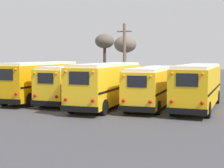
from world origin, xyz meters
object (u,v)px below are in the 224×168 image
object	(u,v)px
school_bus_3	(153,85)
utility_pole	(124,55)
bare_tree_2	(125,45)
school_bus_4	(198,85)
bare_tree_0	(105,42)
school_bus_0	(41,80)
school_bus_2	(107,83)
school_bus_1	(77,82)

from	to	relation	value
school_bus_3	utility_pole	xyz separation A→B (m)	(-6.46, 12.68, 2.29)
bare_tree_2	school_bus_4	bearing A→B (deg)	-57.48
utility_pole	bare_tree_0	distance (m)	9.72
school_bus_0	school_bus_3	distance (m)	9.97
school_bus_3	school_bus_0	bearing A→B (deg)	179.06
school_bus_2	school_bus_3	bearing A→B (deg)	18.44
school_bus_4	bare_tree_2	bearing A→B (deg)	122.52
school_bus_1	bare_tree_2	distance (m)	17.74
school_bus_1	school_bus_0	bearing A→B (deg)	-176.05
school_bus_1	utility_pole	xyz separation A→B (m)	(0.18, 12.29, 2.26)
school_bus_1	bare_tree_0	xyz separation A→B (m)	(-5.33, 20.08, 4.15)
school_bus_1	utility_pole	world-z (taller)	utility_pole
bare_tree_0	school_bus_2	bearing A→B (deg)	-68.15
school_bus_0	school_bus_2	distance (m)	6.77
utility_pole	bare_tree_0	world-z (taller)	utility_pole
school_bus_0	bare_tree_0	bearing A→B (deg)	95.65
school_bus_1	bare_tree_0	size ratio (longest dim) A/B	1.43
school_bus_1	bare_tree_2	world-z (taller)	bare_tree_2
school_bus_0	school_bus_2	size ratio (longest dim) A/B	0.97
school_bus_1	school_bus_3	world-z (taller)	school_bus_1
school_bus_4	utility_pole	xyz separation A→B (m)	(-9.79, 12.71, 2.17)
school_bus_3	bare_tree_0	distance (m)	24.08
bare_tree_2	school_bus_1	bearing A→B (deg)	-85.60
school_bus_4	bare_tree_0	bearing A→B (deg)	126.72
school_bus_1	utility_pole	distance (m)	12.50
school_bus_1	school_bus_3	xyz separation A→B (m)	(6.65, -0.39, -0.02)
school_bus_0	bare_tree_0	size ratio (longest dim) A/B	1.47
school_bus_0	school_bus_4	world-z (taller)	school_bus_0
school_bus_4	utility_pole	distance (m)	16.19
bare_tree_0	utility_pole	bearing A→B (deg)	-54.73
school_bus_2	utility_pole	distance (m)	14.30
school_bus_3	bare_tree_2	size ratio (longest dim) A/B	1.53
school_bus_4	school_bus_0	bearing A→B (deg)	179.15
school_bus_0	school_bus_2	xyz separation A→B (m)	(6.64, -1.27, -0.02)
utility_pole	bare_tree_2	xyz separation A→B (m)	(-1.51, 5.01, 1.43)
school_bus_2	school_bus_4	bearing A→B (deg)	9.19
utility_pole	school_bus_0	bearing A→B (deg)	-105.63
school_bus_0	utility_pole	world-z (taller)	utility_pole
school_bus_0	school_bus_3	size ratio (longest dim) A/B	1.04
utility_pole	school_bus_2	bearing A→B (deg)	-77.16
bare_tree_0	bare_tree_2	bearing A→B (deg)	-34.81
school_bus_4	utility_pole	bearing A→B (deg)	127.59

